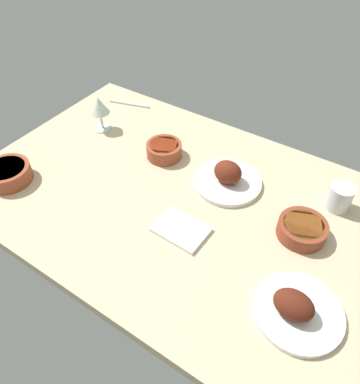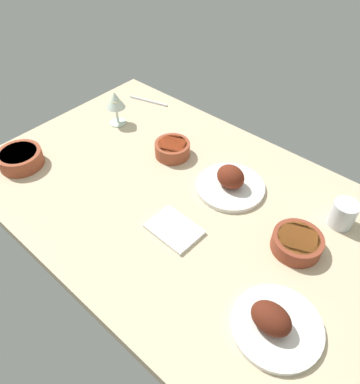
# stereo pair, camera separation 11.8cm
# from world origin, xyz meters

# --- Properties ---
(dining_table) EXTENTS (1.40, 0.90, 0.04)m
(dining_table) POSITION_xyz_m (0.00, 0.00, 0.02)
(dining_table) COLOR #C6B28E
(dining_table) RESTS_ON ground
(plate_near_viewer) EXTENTS (0.23, 0.23, 0.09)m
(plate_near_viewer) POSITION_xyz_m (0.10, 0.14, 0.07)
(plate_near_viewer) COLOR silver
(plate_near_viewer) RESTS_ON dining_table
(plate_center_main) EXTENTS (0.22, 0.22, 0.08)m
(plate_center_main) POSITION_xyz_m (0.46, -0.19, 0.06)
(plate_center_main) COLOR silver
(plate_center_main) RESTS_ON dining_table
(bowl_onions) EXTENTS (0.16, 0.16, 0.06)m
(bowl_onions) POSITION_xyz_m (-0.53, -0.26, 0.07)
(bowl_onions) COLOR brown
(bowl_onions) RESTS_ON dining_table
(bowl_soup) EXTENTS (0.14, 0.14, 0.05)m
(bowl_soup) POSITION_xyz_m (0.39, 0.06, 0.07)
(bowl_soup) COLOR brown
(bowl_soup) RESTS_ON dining_table
(bowl_sauce) EXTENTS (0.13, 0.13, 0.05)m
(bowl_sauce) POSITION_xyz_m (-0.16, 0.14, 0.07)
(bowl_sauce) COLOR brown
(bowl_sauce) RESTS_ON dining_table
(wine_glass) EXTENTS (0.08, 0.08, 0.14)m
(wine_glass) POSITION_xyz_m (-0.47, 0.15, 0.14)
(wine_glass) COLOR silver
(wine_glass) RESTS_ON dining_table
(water_tumbler) EXTENTS (0.08, 0.08, 0.09)m
(water_tumbler) POSITION_xyz_m (0.44, 0.24, 0.08)
(water_tumbler) COLOR silver
(water_tumbler) RESTS_ON dining_table
(folded_napkin) EXTENTS (0.16, 0.12, 0.01)m
(folded_napkin) POSITION_xyz_m (0.08, -0.12, 0.05)
(folded_napkin) COLOR white
(folded_napkin) RESTS_ON dining_table
(fork_loose) EXTENTS (0.18, 0.06, 0.01)m
(fork_loose) POSITION_xyz_m (-0.50, 0.35, 0.04)
(fork_loose) COLOR silver
(fork_loose) RESTS_ON dining_table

